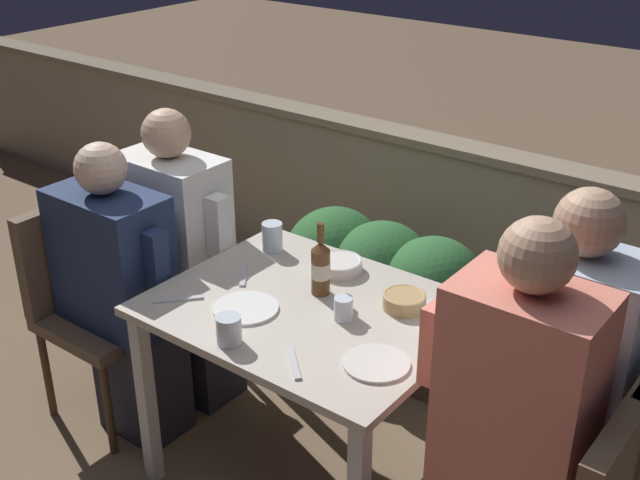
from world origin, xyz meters
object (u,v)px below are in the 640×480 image
(person_navy_jumper, at_px, (122,294))
(person_white_polo, at_px, (183,258))
(chair_left_far, at_px, (151,262))
(person_blue_shirt, at_px, (552,389))
(potted_plant, at_px, (186,206))
(chair_right_far, at_px, (612,449))
(beer_bottle, at_px, (321,267))
(chair_left_near, at_px, (90,290))
(person_coral_top, at_px, (502,439))

(person_navy_jumper, bearing_deg, person_white_polo, 88.28)
(chair_left_far, xyz_separation_m, person_blue_shirt, (1.76, 0.02, 0.12))
(person_blue_shirt, distance_m, potted_plant, 2.35)
(person_white_polo, bearing_deg, chair_right_far, 0.55)
(person_navy_jumper, distance_m, beer_bottle, 0.83)
(chair_left_near, distance_m, person_white_polo, 0.38)
(chair_left_far, bearing_deg, potted_plant, 126.49)
(person_navy_jumper, height_order, person_blue_shirt, person_blue_shirt)
(chair_left_near, relative_size, chair_left_far, 1.00)
(person_navy_jumper, bearing_deg, chair_left_far, 121.97)
(chair_left_far, xyz_separation_m, chair_right_far, (1.96, 0.02, 0.00))
(person_blue_shirt, height_order, beer_bottle, person_blue_shirt)
(person_navy_jumper, height_order, potted_plant, person_navy_jumper)
(chair_left_far, relative_size, person_coral_top, 0.66)
(chair_left_near, relative_size, person_coral_top, 0.66)
(chair_right_far, bearing_deg, person_blue_shirt, 180.00)
(chair_left_near, xyz_separation_m, chair_right_far, (1.97, 0.32, 0.00))
(potted_plant, bearing_deg, person_navy_jumper, -54.89)
(person_white_polo, xyz_separation_m, person_coral_top, (1.55, -0.30, 0.06))
(person_blue_shirt, distance_m, beer_bottle, 0.84)
(person_white_polo, height_order, person_coral_top, person_coral_top)
(person_white_polo, relative_size, potted_plant, 1.72)
(person_navy_jumper, relative_size, person_white_polo, 0.96)
(chair_left_near, distance_m, person_blue_shirt, 1.80)
(chair_right_far, relative_size, person_blue_shirt, 0.68)
(chair_left_far, height_order, chair_right_far, same)
(chair_left_far, bearing_deg, person_coral_top, -9.63)
(person_navy_jumper, height_order, person_coral_top, person_coral_top)
(person_blue_shirt, bearing_deg, beer_bottle, -175.35)
(person_navy_jumper, height_order, person_white_polo, person_white_polo)
(chair_left_far, height_order, beer_bottle, beer_bottle)
(person_navy_jumper, bearing_deg, potted_plant, 125.11)
(person_blue_shirt, relative_size, beer_bottle, 5.01)
(chair_left_far, height_order, person_blue_shirt, person_blue_shirt)
(beer_bottle, bearing_deg, person_coral_top, -17.05)
(potted_plant, bearing_deg, person_white_polo, -43.85)
(chair_left_far, relative_size, person_blue_shirt, 0.68)
(chair_left_far, bearing_deg, person_navy_jumper, -58.03)
(chair_left_far, bearing_deg, beer_bottle, -3.01)
(chair_left_far, distance_m, potted_plant, 0.83)
(chair_left_far, xyz_separation_m, beer_bottle, (0.94, -0.05, 0.30))
(chair_left_far, distance_m, person_coral_top, 1.78)
(person_coral_top, distance_m, person_blue_shirt, 0.31)
(person_navy_jumper, height_order, chair_left_far, person_navy_jumper)
(chair_left_near, height_order, chair_left_far, same)
(person_coral_top, height_order, chair_right_far, person_coral_top)
(beer_bottle, bearing_deg, chair_left_near, -164.89)
(person_white_polo, relative_size, person_blue_shirt, 0.94)
(chair_right_far, height_order, potted_plant, chair_right_far)
(chair_left_far, bearing_deg, person_white_polo, 0.00)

